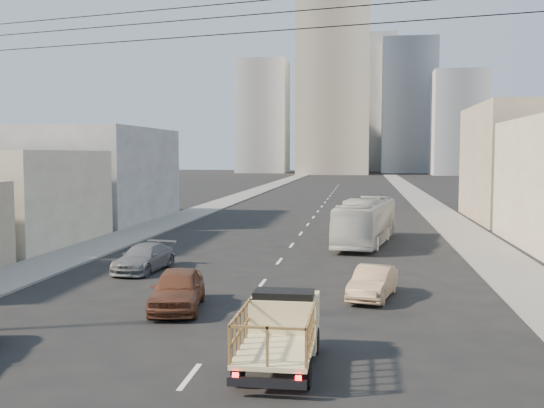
% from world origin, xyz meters
% --- Properties ---
extents(ground, '(420.00, 420.00, 0.00)m').
position_xyz_m(ground, '(0.00, 0.00, 0.00)').
color(ground, black).
rests_on(ground, ground).
extents(sidewalk_left, '(3.50, 180.00, 0.12)m').
position_xyz_m(sidewalk_left, '(-11.75, 70.00, 0.06)').
color(sidewalk_left, slate).
rests_on(sidewalk_left, ground).
extents(sidewalk_right, '(3.50, 180.00, 0.12)m').
position_xyz_m(sidewalk_right, '(11.75, 70.00, 0.06)').
color(sidewalk_right, slate).
rests_on(sidewalk_right, ground).
extents(lane_dashes, '(0.15, 104.00, 0.01)m').
position_xyz_m(lane_dashes, '(0.00, 53.00, 0.01)').
color(lane_dashes, silver).
rests_on(lane_dashes, ground).
extents(flatbed_pickup, '(1.95, 4.41, 1.90)m').
position_xyz_m(flatbed_pickup, '(2.21, 3.21, 1.09)').
color(flatbed_pickup, beige).
rests_on(flatbed_pickup, ground).
extents(city_bus, '(4.15, 10.74, 2.92)m').
position_xyz_m(city_bus, '(4.63, 27.22, 1.46)').
color(city_bus, '#BCBBB7').
rests_on(city_bus, ground).
extents(sedan_brown, '(2.46, 4.68, 1.52)m').
position_xyz_m(sedan_brown, '(-2.39, 8.96, 0.76)').
color(sedan_brown, brown).
rests_on(sedan_brown, ground).
extents(sedan_tan, '(2.17, 4.08, 1.28)m').
position_xyz_m(sedan_tan, '(4.86, 11.78, 0.64)').
color(sedan_tan, tan).
rests_on(sedan_tan, ground).
extents(sedan_grey, '(2.33, 4.70, 1.31)m').
position_xyz_m(sedan_grey, '(-6.25, 16.21, 0.66)').
color(sedan_grey, slate).
rests_on(sedan_grey, ground).
extents(overhead_wires, '(23.01, 5.02, 0.72)m').
position_xyz_m(overhead_wires, '(0.00, 1.50, 8.97)').
color(overhead_wires, black).
rests_on(overhead_wires, ground).
extents(bldg_left_far, '(12.00, 16.00, 8.00)m').
position_xyz_m(bldg_left_far, '(-19.50, 39.00, 4.00)').
color(bldg_left_far, gray).
rests_on(bldg_left_far, ground).
extents(high_rise_tower, '(20.00, 20.00, 60.00)m').
position_xyz_m(high_rise_tower, '(-4.00, 170.00, 30.00)').
color(high_rise_tower, gray).
rests_on(high_rise_tower, ground).
extents(midrise_ne, '(16.00, 16.00, 40.00)m').
position_xyz_m(midrise_ne, '(18.00, 185.00, 20.00)').
color(midrise_ne, gray).
rests_on(midrise_ne, ground).
extents(midrise_nw, '(15.00, 15.00, 34.00)m').
position_xyz_m(midrise_nw, '(-26.00, 180.00, 17.00)').
color(midrise_nw, gray).
rests_on(midrise_nw, ground).
extents(midrise_back, '(18.00, 18.00, 44.00)m').
position_xyz_m(midrise_back, '(6.00, 200.00, 22.00)').
color(midrise_back, gray).
rests_on(midrise_back, ground).
extents(midrise_east, '(14.00, 14.00, 28.00)m').
position_xyz_m(midrise_east, '(30.00, 165.00, 14.00)').
color(midrise_east, gray).
rests_on(midrise_east, ground).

